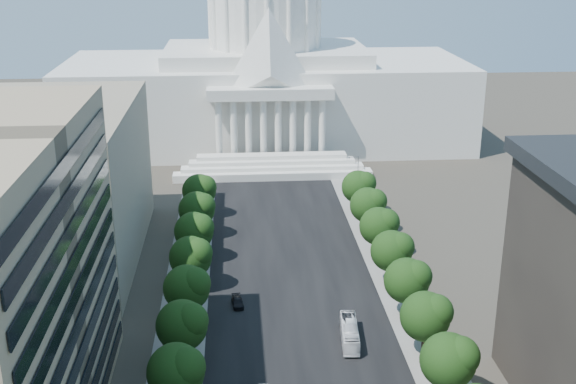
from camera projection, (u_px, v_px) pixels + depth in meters
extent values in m
cube|color=black|center=(289.00, 271.00, 136.34)|extent=(30.00, 260.00, 0.01)
cube|color=gray|center=(188.00, 274.00, 135.01)|extent=(8.00, 260.00, 0.02)
cube|color=gray|center=(388.00, 268.00, 137.68)|extent=(8.00, 260.00, 0.02)
cube|color=white|center=(266.00, 101.00, 221.69)|extent=(120.00, 50.00, 25.00)
cube|color=white|center=(265.00, 54.00, 216.92)|extent=(60.00, 40.00, 4.00)
cube|color=white|center=(270.00, 93.00, 193.64)|extent=(34.00, 8.00, 3.00)
cylinder|color=white|center=(265.00, 20.00, 213.63)|extent=(32.00, 32.00, 16.00)
cube|color=gray|center=(35.00, 185.00, 137.45)|extent=(38.00, 52.00, 30.00)
sphere|color=black|center=(176.00, 372.00, 93.50)|extent=(7.60, 7.60, 7.60)
sphere|color=black|center=(185.00, 367.00, 92.50)|extent=(5.32, 5.32, 5.32)
cylinder|color=#33261C|center=(183.00, 353.00, 106.34)|extent=(0.56, 0.56, 2.94)
sphere|color=black|center=(182.00, 325.00, 104.80)|extent=(7.60, 7.60, 7.60)
sphere|color=black|center=(190.00, 321.00, 103.80)|extent=(5.32, 5.32, 5.32)
cylinder|color=#33261C|center=(188.00, 314.00, 117.64)|extent=(0.56, 0.56, 2.94)
sphere|color=black|center=(187.00, 288.00, 116.10)|extent=(7.60, 7.60, 7.60)
sphere|color=black|center=(194.00, 283.00, 115.10)|extent=(5.32, 5.32, 5.32)
cylinder|color=#33261C|center=(192.00, 281.00, 128.94)|extent=(0.56, 0.56, 2.94)
sphere|color=black|center=(191.00, 257.00, 127.40)|extent=(7.60, 7.60, 7.60)
sphere|color=black|center=(198.00, 253.00, 126.40)|extent=(5.32, 5.32, 5.32)
cylinder|color=#33261C|center=(195.00, 254.00, 140.24)|extent=(0.56, 0.56, 2.94)
sphere|color=black|center=(194.00, 231.00, 138.70)|extent=(7.60, 7.60, 7.60)
sphere|color=black|center=(200.00, 227.00, 137.70)|extent=(5.32, 5.32, 5.32)
cylinder|color=#33261C|center=(198.00, 230.00, 151.55)|extent=(0.56, 0.56, 2.94)
sphere|color=black|center=(197.00, 210.00, 150.00)|extent=(7.60, 7.60, 7.60)
sphere|color=black|center=(203.00, 206.00, 149.00)|extent=(5.32, 5.32, 5.32)
cylinder|color=#33261C|center=(200.00, 210.00, 162.85)|extent=(0.56, 0.56, 2.94)
sphere|color=black|center=(199.00, 191.00, 161.30)|extent=(7.60, 7.60, 7.60)
sphere|color=black|center=(205.00, 187.00, 160.30)|extent=(5.32, 5.32, 5.32)
sphere|color=black|center=(448.00, 360.00, 96.03)|extent=(7.60, 7.60, 7.60)
sphere|color=black|center=(460.00, 356.00, 95.03)|extent=(5.32, 5.32, 5.32)
cylinder|color=#33261C|center=(423.00, 344.00, 108.88)|extent=(0.56, 0.56, 2.94)
sphere|color=black|center=(425.00, 316.00, 107.33)|extent=(7.60, 7.60, 7.60)
sphere|color=black|center=(436.00, 312.00, 106.33)|extent=(5.32, 5.32, 5.32)
cylinder|color=#33261C|center=(405.00, 306.00, 120.18)|extent=(0.56, 0.56, 2.94)
sphere|color=black|center=(407.00, 281.00, 118.63)|extent=(7.60, 7.60, 7.60)
sphere|color=black|center=(416.00, 276.00, 117.63)|extent=(5.32, 5.32, 5.32)
cylinder|color=#33261C|center=(390.00, 275.00, 131.48)|extent=(0.56, 0.56, 2.94)
sphere|color=black|center=(391.00, 251.00, 129.93)|extent=(7.60, 7.60, 7.60)
sphere|color=black|center=(400.00, 247.00, 128.93)|extent=(5.32, 5.32, 5.32)
cylinder|color=#33261C|center=(378.00, 248.00, 142.78)|extent=(0.56, 0.56, 2.94)
sphere|color=black|center=(379.00, 226.00, 141.23)|extent=(7.60, 7.60, 7.60)
sphere|color=black|center=(386.00, 222.00, 140.23)|extent=(5.32, 5.32, 5.32)
cylinder|color=#33261C|center=(367.00, 226.00, 154.08)|extent=(0.56, 0.56, 2.94)
sphere|color=black|center=(368.00, 205.00, 152.53)|extent=(7.60, 7.60, 7.60)
sphere|color=black|center=(375.00, 201.00, 151.53)|extent=(5.32, 5.32, 5.32)
cylinder|color=#33261C|center=(358.00, 206.00, 165.38)|extent=(0.56, 0.56, 2.94)
sphere|color=black|center=(358.00, 187.00, 163.83)|extent=(7.60, 7.60, 7.60)
sphere|color=black|center=(365.00, 183.00, 162.83)|extent=(5.32, 5.32, 5.32)
cylinder|color=gray|center=(441.00, 326.00, 108.05)|extent=(0.18, 0.18, 9.00)
cylinder|color=gray|center=(435.00, 300.00, 106.56)|extent=(2.40, 0.14, 0.14)
sphere|color=gray|center=(428.00, 301.00, 106.51)|extent=(0.44, 0.44, 0.44)
cylinder|color=gray|center=(403.00, 257.00, 131.60)|extent=(0.18, 0.18, 9.00)
cylinder|color=gray|center=(398.00, 235.00, 130.10)|extent=(2.40, 0.14, 0.14)
sphere|color=gray|center=(392.00, 236.00, 130.05)|extent=(0.44, 0.44, 0.44)
cylinder|color=gray|center=(377.00, 209.00, 155.14)|extent=(0.18, 0.18, 9.00)
cylinder|color=gray|center=(372.00, 190.00, 153.64)|extent=(2.40, 0.14, 0.14)
sphere|color=gray|center=(367.00, 191.00, 153.60)|extent=(0.44, 0.44, 0.44)
cylinder|color=gray|center=(358.00, 174.00, 178.68)|extent=(0.18, 0.18, 9.00)
cylinder|color=gray|center=(354.00, 157.00, 177.18)|extent=(2.40, 0.14, 0.14)
sphere|color=gray|center=(349.00, 158.00, 177.14)|extent=(0.44, 0.44, 0.44)
imported|color=black|center=(237.00, 302.00, 123.18)|extent=(2.31, 4.63, 1.29)
imported|color=white|center=(350.00, 333.00, 111.96)|extent=(3.36, 10.70, 2.93)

